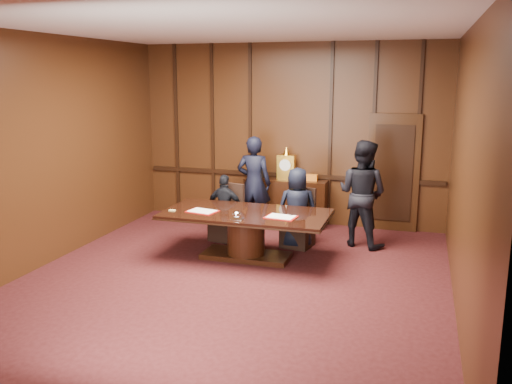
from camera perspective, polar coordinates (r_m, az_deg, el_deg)
room at (r=7.42m, az=-2.06°, el=3.22°), size 7.00×7.04×3.50m
sideboard at (r=10.61m, az=3.17°, el=-0.87°), size 1.60×0.45×1.54m
conference_table at (r=8.63m, az=-1.06°, el=-3.75°), size 2.62×1.32×0.76m
folder_left at (r=8.63m, az=-5.67°, el=-2.03°), size 0.52×0.41×0.02m
folder_right at (r=8.25m, az=2.65°, el=-2.64°), size 0.50×0.38×0.02m
inkstand at (r=8.14m, az=-2.05°, el=-2.51°), size 0.20×0.14×0.12m
notepad at (r=8.75m, az=-8.81°, el=-1.92°), size 0.10×0.07×0.01m
chair_left at (r=9.69m, az=-3.07°, el=-3.32°), size 0.58×0.58×0.99m
chair_right at (r=9.33m, az=4.46°, el=-3.94°), size 0.55×0.55×0.99m
signatory_left at (r=9.54m, az=-3.28°, el=-1.69°), size 0.70×0.29×1.19m
signatory_right at (r=9.16m, az=4.36°, el=-1.69°), size 0.78×0.63×1.38m
witness_left at (r=10.20m, az=-0.22°, el=0.94°), size 0.67×0.46×1.78m
witness_right at (r=9.37m, az=11.12°, el=-0.15°), size 1.08×0.98×1.83m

